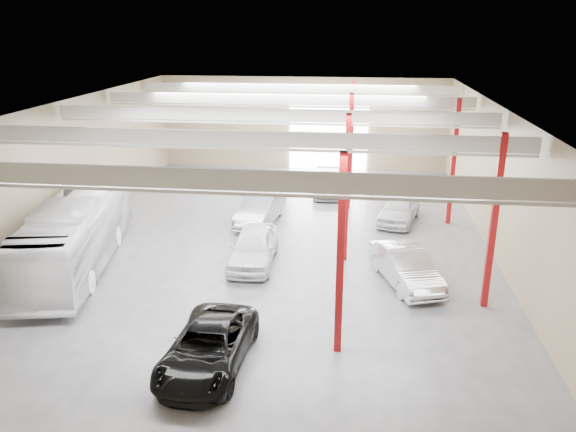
% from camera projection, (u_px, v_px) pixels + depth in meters
% --- Properties ---
extents(depot_shell, '(22.12, 32.12, 7.06)m').
position_uv_depth(depot_shell, '(275.00, 145.00, 28.13)').
color(depot_shell, '#4D4E53').
rests_on(depot_shell, ground).
extents(coach_bus, '(5.02, 12.02, 3.26)m').
position_uv_depth(coach_bus, '(77.00, 232.00, 25.89)').
color(coach_bus, white).
rests_on(coach_bus, ground).
extents(black_sedan, '(2.68, 5.38, 1.46)m').
position_uv_depth(black_sedan, '(208.00, 347.00, 18.30)').
color(black_sedan, black).
rests_on(black_sedan, ground).
extents(car_row_a, '(2.11, 4.98, 1.68)m').
position_uv_depth(car_row_a, '(253.00, 247.00, 26.26)').
color(car_row_a, white).
rests_on(car_row_a, ground).
extents(car_row_b, '(2.39, 5.17, 1.64)m').
position_uv_depth(car_row_b, '(260.00, 209.00, 31.74)').
color(car_row_b, '#A0A0A4').
rests_on(car_row_b, ground).
extents(car_row_c, '(2.08, 4.74, 1.35)m').
position_uv_depth(car_row_c, '(328.00, 184.00, 37.26)').
color(car_row_c, slate).
rests_on(car_row_c, ground).
extents(car_right_near, '(3.18, 5.13, 1.60)m').
position_uv_depth(car_right_near, '(406.00, 267.00, 24.23)').
color(car_right_near, '#BBBBC0').
rests_on(car_right_near, ground).
extents(car_right_far, '(2.97, 4.94, 1.57)m').
position_uv_depth(car_right_far, '(399.00, 208.00, 31.94)').
color(car_right_far, silver).
rests_on(car_right_far, ground).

